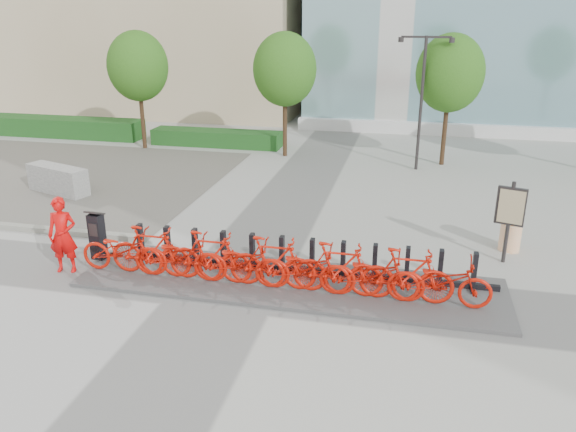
% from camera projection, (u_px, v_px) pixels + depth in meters
% --- Properties ---
extents(ground, '(120.00, 120.00, 0.00)m').
position_uv_depth(ground, '(231.00, 284.00, 12.73)').
color(ground, '#9C9D93').
extents(gravel_patch, '(14.00, 14.00, 0.00)m').
position_uv_depth(gravel_patch, '(37.00, 175.00, 21.21)').
color(gravel_patch, '#4A4945').
rests_on(gravel_patch, ground).
extents(hedge_a, '(10.00, 1.40, 0.90)m').
position_uv_depth(hedge_a, '(47.00, 126.00, 27.83)').
color(hedge_a, '#204721').
rests_on(hedge_a, ground).
extents(hedge_b, '(6.00, 1.20, 0.70)m').
position_uv_depth(hedge_b, '(217.00, 138.00, 25.73)').
color(hedge_b, '#204721').
rests_on(hedge_b, ground).
extents(tree_0, '(2.60, 2.60, 5.10)m').
position_uv_depth(tree_0, '(138.00, 66.00, 24.14)').
color(tree_0, '#4E351C').
rests_on(tree_0, ground).
extents(tree_1, '(2.60, 2.60, 5.10)m').
position_uv_depth(tree_1, '(285.00, 70.00, 22.80)').
color(tree_1, '#4E351C').
rests_on(tree_1, ground).
extents(tree_2, '(2.60, 2.60, 5.10)m').
position_uv_depth(tree_2, '(450.00, 73.00, 21.45)').
color(tree_2, '#4E351C').
rests_on(tree_2, ground).
extents(streetlamp, '(2.00, 0.20, 5.00)m').
position_uv_depth(streetlamp, '(422.00, 88.00, 20.90)').
color(streetlamp, black).
rests_on(streetlamp, ground).
extents(dock_pad, '(9.60, 2.40, 0.08)m').
position_uv_depth(dock_pad, '(289.00, 283.00, 12.72)').
color(dock_pad, '#4B4B4B').
rests_on(dock_pad, ground).
extents(dock_rail_posts, '(8.02, 0.50, 0.85)m').
position_uv_depth(dock_rail_posts, '(296.00, 256.00, 12.99)').
color(dock_rail_posts, black).
rests_on(dock_rail_posts, dock_pad).
extents(bike_0, '(2.02, 0.70, 1.06)m').
position_uv_depth(bike_0, '(122.00, 250.00, 13.01)').
color(bike_0, '#BD1305').
rests_on(bike_0, dock_pad).
extents(bike_1, '(1.96, 0.55, 1.18)m').
position_uv_depth(bike_1, '(151.00, 251.00, 12.84)').
color(bike_1, '#BD1305').
rests_on(bike_1, dock_pad).
extents(bike_2, '(2.02, 0.70, 1.06)m').
position_uv_depth(bike_2, '(180.00, 256.00, 12.71)').
color(bike_2, '#BD1305').
rests_on(bike_2, dock_pad).
extents(bike_3, '(1.96, 0.55, 1.18)m').
position_uv_depth(bike_3, '(210.00, 257.00, 12.55)').
color(bike_3, '#BD1305').
rests_on(bike_3, dock_pad).
extents(bike_4, '(2.02, 0.70, 1.06)m').
position_uv_depth(bike_4, '(241.00, 262.00, 12.42)').
color(bike_4, '#BD1305').
rests_on(bike_4, dock_pad).
extents(bike_5, '(1.96, 0.55, 1.18)m').
position_uv_depth(bike_5, '(272.00, 263.00, 12.25)').
color(bike_5, '#BD1305').
rests_on(bike_5, dock_pad).
extents(bike_6, '(2.02, 0.70, 1.06)m').
position_uv_depth(bike_6, '(305.00, 268.00, 12.12)').
color(bike_6, '#BD1305').
rests_on(bike_6, dock_pad).
extents(bike_7, '(1.96, 0.55, 1.18)m').
position_uv_depth(bike_7, '(338.00, 269.00, 11.95)').
color(bike_7, '#BD1305').
rests_on(bike_7, dock_pad).
extents(bike_8, '(2.02, 0.70, 1.06)m').
position_uv_depth(bike_8, '(372.00, 275.00, 11.82)').
color(bike_8, '#BD1305').
rests_on(bike_8, dock_pad).
extents(bike_9, '(1.96, 0.55, 1.18)m').
position_uv_depth(bike_9, '(407.00, 275.00, 11.65)').
color(bike_9, '#BD1305').
rests_on(bike_9, dock_pad).
extents(bike_10, '(2.02, 0.70, 1.06)m').
position_uv_depth(bike_10, '(442.00, 281.00, 11.53)').
color(bike_10, '#BD1305').
rests_on(bike_10, dock_pad).
extents(kiosk, '(0.41, 0.36, 1.26)m').
position_uv_depth(kiosk, '(97.00, 235.00, 13.69)').
color(kiosk, black).
rests_on(kiosk, dock_pad).
extents(worker_red, '(0.75, 0.57, 1.83)m').
position_uv_depth(worker_red, '(63.00, 235.00, 13.09)').
color(worker_red, red).
rests_on(worker_red, ground).
extents(construction_barrel, '(0.70, 0.70, 1.02)m').
position_uv_depth(construction_barrel, '(511.00, 232.00, 14.39)').
color(construction_barrel, orange).
rests_on(construction_barrel, ground).
extents(jersey_barrier, '(2.48, 1.38, 0.92)m').
position_uv_depth(jersey_barrier, '(58.00, 180.00, 19.00)').
color(jersey_barrier, '#ABACA5').
rests_on(jersey_barrier, ground).
extents(map_sign, '(0.67, 0.30, 2.07)m').
position_uv_depth(map_sign, '(510.00, 210.00, 13.40)').
color(map_sign, black).
rests_on(map_sign, ground).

